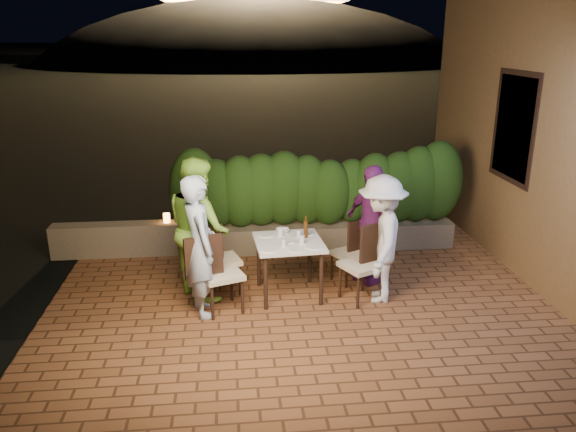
{
  "coord_description": "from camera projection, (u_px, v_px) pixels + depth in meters",
  "views": [
    {
      "loc": [
        -1.16,
        -5.96,
        3.26
      ],
      "look_at": [
        -0.46,
        0.75,
        1.05
      ],
      "focal_mm": 35.0,
      "sensor_mm": 36.0,
      "label": 1
    }
  ],
  "objects": [
    {
      "name": "parapet",
      "position": [
        126.0,
        239.0,
        8.58
      ],
      "size": [
        2.2,
        0.3,
        0.5
      ],
      "primitive_type": "cube",
      "color": "brown",
      "rests_on": "ground"
    },
    {
      "name": "diner_green",
      "position": [
        199.0,
        227.0,
        7.1
      ],
      "size": [
        1.01,
        1.1,
        1.83
      ],
      "primitive_type": "imported",
      "rotation": [
        0.0,
        0.0,
        2.02
      ],
      "color": "#94D743",
      "rests_on": "ground"
    },
    {
      "name": "window_pane",
      "position": [
        516.0,
        127.0,
        7.83
      ],
      "size": [
        0.08,
        1.0,
        1.4
      ],
      "primitive_type": "cube",
      "color": "black",
      "rests_on": "building_wall"
    },
    {
      "name": "chair_right_back",
      "position": [
        349.0,
        252.0,
        7.61
      ],
      "size": [
        0.53,
        0.53,
        0.85
      ],
      "primitive_type": null,
      "rotation": [
        0.0,
        0.0,
        3.62
      ],
      "color": "black",
      "rests_on": "ground"
    },
    {
      "name": "diner_purple",
      "position": [
        371.0,
        224.0,
        7.53
      ],
      "size": [
        0.79,
        1.03,
        1.63
      ],
      "primitive_type": "imported",
      "rotation": [
        0.0,
        0.0,
        -1.09
      ],
      "color": "#7C297B",
      "rests_on": "ground"
    },
    {
      "name": "plate_se",
      "position": [
        305.0,
        233.0,
        7.35
      ],
      "size": [
        0.23,
        0.23,
        0.01
      ],
      "primitive_type": "cylinder",
      "color": "white",
      "rests_on": "dining_table"
    },
    {
      "name": "plate_ne",
      "position": [
        315.0,
        246.0,
        6.89
      ],
      "size": [
        0.23,
        0.23,
        0.01
      ],
      "primitive_type": "cylinder",
      "color": "white",
      "rests_on": "dining_table"
    },
    {
      "name": "ground",
      "position": [
        333.0,
        318.0,
        6.77
      ],
      "size": [
        400.0,
        400.0,
        0.0
      ],
      "primitive_type": "plane",
      "color": "black",
      "rests_on": "ground"
    },
    {
      "name": "plate_centre",
      "position": [
        289.0,
        241.0,
        7.08
      ],
      "size": [
        0.21,
        0.21,
        0.01
      ],
      "primitive_type": "cylinder",
      "color": "white",
      "rests_on": "dining_table"
    },
    {
      "name": "plate_sw",
      "position": [
        265.0,
        235.0,
        7.29
      ],
      "size": [
        0.21,
        0.21,
        0.01
      ],
      "primitive_type": "cylinder",
      "color": "white",
      "rests_on": "dining_table"
    },
    {
      "name": "building_wall",
      "position": [
        554.0,
        87.0,
        8.22
      ],
      "size": [
        1.6,
        5.0,
        5.0
      ],
      "primitive_type": "cube",
      "color": "olive",
      "rests_on": "ground"
    },
    {
      "name": "plate_nw",
      "position": [
        269.0,
        249.0,
        6.81
      ],
      "size": [
        0.23,
        0.23,
        0.01
      ],
      "primitive_type": "cylinder",
      "color": "white",
      "rests_on": "dining_table"
    },
    {
      "name": "chair_left_back",
      "position": [
        222.0,
        259.0,
        7.26
      ],
      "size": [
        0.55,
        0.55,
        0.94
      ],
      "primitive_type": null,
      "rotation": [
        0.0,
        0.0,
        0.3
      ],
      "color": "black",
      "rests_on": "ground"
    },
    {
      "name": "diner_blue",
      "position": [
        200.0,
        246.0,
        6.6
      ],
      "size": [
        0.58,
        0.72,
        1.73
      ],
      "primitive_type": "imported",
      "rotation": [
        0.0,
        0.0,
        1.86
      ],
      "color": "#ABC1DC",
      "rests_on": "ground"
    },
    {
      "name": "glass_se",
      "position": [
        299.0,
        234.0,
        7.21
      ],
      "size": [
        0.06,
        0.06,
        0.1
      ],
      "primitive_type": "cylinder",
      "color": "silver",
      "rests_on": "dining_table"
    },
    {
      "name": "glass_ne",
      "position": [
        302.0,
        240.0,
        6.98
      ],
      "size": [
        0.07,
        0.07,
        0.11
      ],
      "primitive_type": "cylinder",
      "color": "silver",
      "rests_on": "dining_table"
    },
    {
      "name": "parapet_lamp",
      "position": [
        167.0,
        218.0,
        8.55
      ],
      "size": [
        0.1,
        0.1,
        0.14
      ],
      "primitive_type": "cylinder",
      "color": "orange",
      "rests_on": "parapet"
    },
    {
      "name": "window_frame",
      "position": [
        515.0,
        127.0,
        7.83
      ],
      "size": [
        0.06,
        1.15,
        1.55
      ],
      "primitive_type": "cube",
      "color": "black",
      "rests_on": "building_wall"
    },
    {
      "name": "plate_front",
      "position": [
        296.0,
        249.0,
        6.8
      ],
      "size": [
        0.21,
        0.21,
        0.01
      ],
      "primitive_type": "cylinder",
      "color": "white",
      "rests_on": "dining_table"
    },
    {
      "name": "diner_white",
      "position": [
        381.0,
        239.0,
        6.97
      ],
      "size": [
        0.87,
        1.18,
        1.63
      ],
      "primitive_type": "imported",
      "rotation": [
        0.0,
        0.0,
        -1.85
      ],
      "color": "silver",
      "rests_on": "ground"
    },
    {
      "name": "glass_sw",
      "position": [
        280.0,
        232.0,
        7.25
      ],
      "size": [
        0.07,
        0.07,
        0.12
      ],
      "primitive_type": "cylinder",
      "color": "silver",
      "rests_on": "dining_table"
    },
    {
      "name": "chair_left_front",
      "position": [
        221.0,
        273.0,
        6.77
      ],
      "size": [
        0.59,
        0.59,
        1.0
      ],
      "primitive_type": null,
      "rotation": [
        0.0,
        0.0,
        0.34
      ],
      "color": "black",
      "rests_on": "ground"
    },
    {
      "name": "planter",
      "position": [
        319.0,
        235.0,
        8.89
      ],
      "size": [
        4.2,
        0.55,
        0.4
      ],
      "primitive_type": "cube",
      "color": "brown",
      "rests_on": "ground"
    },
    {
      "name": "bowl",
      "position": [
        283.0,
        231.0,
        7.39
      ],
      "size": [
        0.18,
        0.18,
        0.04
      ],
      "primitive_type": "imported",
      "rotation": [
        0.0,
        0.0,
        -0.01
      ],
      "color": "white",
      "rests_on": "dining_table"
    },
    {
      "name": "glass_nw",
      "position": [
        284.0,
        243.0,
        6.9
      ],
      "size": [
        0.06,
        0.06,
        0.1
      ],
      "primitive_type": "cylinder",
      "color": "silver",
      "rests_on": "dining_table"
    },
    {
      "name": "hedge",
      "position": [
        320.0,
        190.0,
        8.66
      ],
      "size": [
        4.0,
        0.7,
        1.1
      ],
      "primitive_type": null,
      "color": "#1F3E10",
      "rests_on": "planter"
    },
    {
      "name": "terrace_floor",
      "position": [
        326.0,
        303.0,
        7.26
      ],
      "size": [
        7.0,
        6.0,
        0.15
      ],
      "primitive_type": "cube",
      "color": "brown",
      "rests_on": "ground"
    },
    {
      "name": "beer_bottle",
      "position": [
        306.0,
        227.0,
        7.17
      ],
      "size": [
        0.06,
        0.06,
        0.29
      ],
      "primitive_type": null,
      "color": "#44250B",
      "rests_on": "dining_table"
    },
    {
      "name": "chair_right_front",
      "position": [
        361.0,
        264.0,
        7.05
      ],
      "size": [
        0.61,
        0.61,
        0.99
      ],
      "primitive_type": null,
      "rotation": [
        0.0,
        0.0,
        3.59
      ],
      "color": "black",
      "rests_on": "ground"
    },
    {
      "name": "hill",
      "position": [
        257.0,
        98.0,
        64.92
      ],
      "size": [
        52.0,
        40.0,
        22.0
      ],
      "primitive_type": "ellipsoid",
      "color": "black",
      "rests_on": "ground"
    },
    {
      "name": "dining_table",
      "position": [
        289.0,
        268.0,
        7.21
      ],
      "size": [
        0.9,
        0.9,
        0.75
      ],
      "primitive_type": null,
      "rotation": [
        0.0,
        0.0,
        0.07
      ],
      "color": "white",
      "rests_on": "ground"
    }
  ]
}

